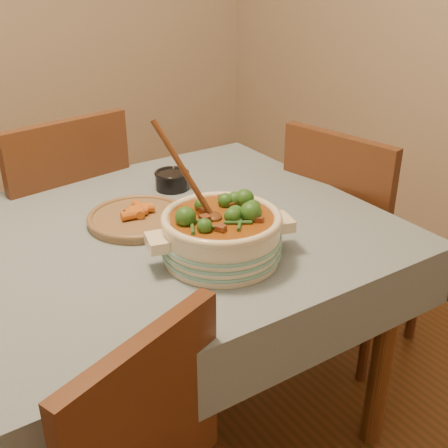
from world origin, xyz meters
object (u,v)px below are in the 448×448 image
dining_table (100,275)px  fried_plate (138,216)px  stew_casserole (221,232)px  condiment_bowl (172,179)px  chair_far (63,223)px  chair_right (348,232)px

dining_table → fried_plate: size_ratio=4.67×
stew_casserole → condiment_bowl: bearing=76.4°
stew_casserole → fried_plate: stew_casserole is taller
dining_table → chair_far: chair_far is taller
dining_table → condiment_bowl: bearing=33.7°
stew_casserole → chair_far: stew_casserole is taller
fried_plate → condiment_bowl: bearing=39.5°
dining_table → stew_casserole: (0.25, -0.24, 0.17)m
chair_far → dining_table: bearing=72.9°
stew_casserole → chair_right: stew_casserole is taller
dining_table → chair_right: (0.97, -0.01, -0.14)m
dining_table → chair_right: chair_right is taller
dining_table → stew_casserole: 0.39m
stew_casserole → chair_right: size_ratio=0.43×
stew_casserole → chair_far: size_ratio=0.41×
stew_casserole → dining_table: bearing=136.4°
chair_far → chair_right: size_ratio=1.04×
stew_casserole → chair_right: bearing=18.1°
condiment_bowl → chair_far: size_ratio=0.13×
condiment_bowl → fried_plate: size_ratio=0.34×
condiment_bowl → chair_far: bearing=127.5°
condiment_bowl → chair_far: 0.52m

